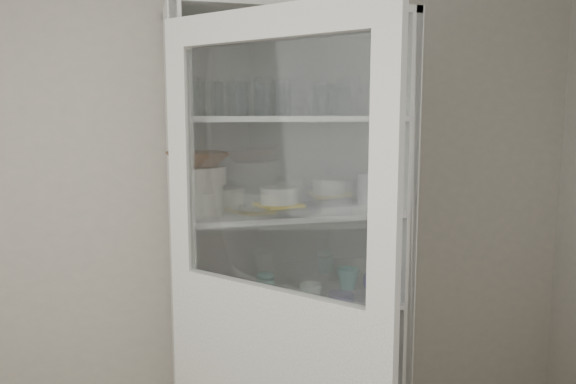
{
  "coord_description": "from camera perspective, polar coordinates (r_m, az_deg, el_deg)",
  "views": [
    {
      "loc": [
        -0.43,
        -1.04,
        1.67
      ],
      "look_at": [
        0.2,
        1.27,
        1.33
      ],
      "focal_mm": 35.0,
      "sensor_mm": 36.0,
      "label": 1
    }
  ],
  "objects": [
    {
      "name": "goblet_3",
      "position": [
        2.56,
        5.29,
        9.69
      ],
      "size": [
        0.08,
        0.08,
        0.18
      ],
      "primitive_type": null,
      "color": "silver",
      "rests_on": "shelf_glass"
    },
    {
      "name": "tumbler_4",
      "position": [
        2.33,
        3.36,
        9.37
      ],
      "size": [
        0.08,
        0.08,
        0.14
      ],
      "primitive_type": "cylinder",
      "rotation": [
        0.0,
        0.0,
        -0.22
      ],
      "color": "silver",
      "rests_on": "shelf_glass"
    },
    {
      "name": "wall_back",
      "position": [
        2.61,
        -5.55,
        -0.26
      ],
      "size": [
        3.6,
        0.02,
        2.6
      ],
      "primitive_type": "cube",
      "color": "#A29F92",
      "rests_on": "ground"
    },
    {
      "name": "tumbler_1",
      "position": [
        2.2,
        -6.65,
        9.39
      ],
      "size": [
        0.07,
        0.07,
        0.13
      ],
      "primitive_type": "cylinder",
      "rotation": [
        0.0,
        0.0,
        -0.11
      ],
      "color": "silver",
      "rests_on": "shelf_glass"
    },
    {
      "name": "tumbler_2",
      "position": [
        2.25,
        -2.48,
        9.66
      ],
      "size": [
        0.1,
        0.1,
        0.15
      ],
      "primitive_type": "cylinder",
      "rotation": [
        0.0,
        0.0,
        -0.31
      ],
      "color": "silver",
      "rests_on": "shelf_glass"
    },
    {
      "name": "pantry_cabinet",
      "position": [
        2.57,
        -0.37,
        -8.57
      ],
      "size": [
        1.0,
        0.45,
        2.1
      ],
      "color": "#AEB29C",
      "rests_on": "floor"
    },
    {
      "name": "tumbler_13",
      "position": [
        2.38,
        5.56,
        9.19
      ],
      "size": [
        0.06,
        0.06,
        0.12
      ],
      "primitive_type": "cylinder",
      "color": "silver",
      "rests_on": "shelf_glass"
    },
    {
      "name": "cream_bowl",
      "position": [
        2.31,
        -9.15,
        1.69
      ],
      "size": [
        0.26,
        0.26,
        0.07
      ],
      "primitive_type": "cylinder",
      "rotation": [
        0.0,
        0.0,
        -0.15
      ],
      "color": "beige",
      "rests_on": "plate_stack_front"
    },
    {
      "name": "tumbler_6",
      "position": [
        2.43,
        9.53,
        9.45
      ],
      "size": [
        0.09,
        0.09,
        0.15
      ],
      "primitive_type": "cylinder",
      "rotation": [
        0.0,
        0.0,
        0.14
      ],
      "color": "silver",
      "rests_on": "shelf_glass"
    },
    {
      "name": "tumbler_5",
      "position": [
        2.29,
        3.52,
        9.33
      ],
      "size": [
        0.08,
        0.08,
        0.13
      ],
      "primitive_type": "cylinder",
      "rotation": [
        0.0,
        0.0,
        -0.19
      ],
      "color": "silver",
      "rests_on": "shelf_glass"
    },
    {
      "name": "mug_teal",
      "position": [
        2.66,
        6.12,
        -8.71
      ],
      "size": [
        0.14,
        0.14,
        0.1
      ],
      "primitive_type": "imported",
      "rotation": [
        0.0,
        0.0,
        0.36
      ],
      "color": "#1E7A71",
      "rests_on": "shelf_mugs"
    },
    {
      "name": "tumbler_11",
      "position": [
        2.44,
        4.08,
        9.28
      ],
      "size": [
        0.08,
        0.08,
        0.13
      ],
      "primitive_type": "cylinder",
      "rotation": [
        0.0,
        0.0,
        0.34
      ],
      "color": "silver",
      "rests_on": "shelf_glass"
    },
    {
      "name": "tin_box",
      "position": [
        2.74,
        4.85,
        -17.63
      ],
      "size": [
        0.19,
        0.13,
        0.05
      ],
      "primitive_type": "cube",
      "rotation": [
        0.0,
        0.0,
        0.03
      ],
      "color": "#A1A1A1",
      "rests_on": "shelf_bot"
    },
    {
      "name": "tumbler_7",
      "position": [
        2.33,
        -9.92,
        9.53
      ],
      "size": [
        0.1,
        0.1,
        0.16
      ],
      "primitive_type": "cylinder",
      "rotation": [
        0.0,
        0.0,
        0.39
      ],
      "color": "silver",
      "rests_on": "shelf_glass"
    },
    {
      "name": "goblet_2",
      "position": [
        2.54,
        4.6,
        9.44
      ],
      "size": [
        0.07,
        0.07,
        0.15
      ],
      "primitive_type": null,
      "color": "silver",
      "rests_on": "shelf_glass"
    },
    {
      "name": "plate_stack_back",
      "position": [
        2.5,
        -6.59,
        -0.54
      ],
      "size": [
        0.19,
        0.19,
        0.08
      ],
      "primitive_type": "cylinder",
      "color": "silver",
      "rests_on": "shelf_plates"
    },
    {
      "name": "tumbler_9",
      "position": [
        2.34,
        -4.86,
        9.37
      ],
      "size": [
        0.08,
        0.08,
        0.14
      ],
      "primitive_type": "cylinder",
      "rotation": [
        0.0,
        0.0,
        0.28
      ],
      "color": "silver",
      "rests_on": "shelf_glass"
    },
    {
      "name": "plate_stack_front",
      "position": [
        2.32,
        -9.1,
        -0.72
      ],
      "size": [
        0.2,
        0.2,
        0.13
      ],
      "primitive_type": "cylinder",
      "color": "silver",
      "rests_on": "shelf_plates"
    },
    {
      "name": "tumbler_10",
      "position": [
        2.38,
        -0.61,
        9.51
      ],
      "size": [
        0.09,
        0.09,
        0.15
      ],
      "primitive_type": "cylinder",
      "rotation": [
        0.0,
        0.0,
        0.33
      ],
      "color": "silver",
      "rests_on": "shelf_glass"
    },
    {
      "name": "mug_white",
      "position": [
        2.44,
        2.31,
        -10.3
      ],
      "size": [
        0.12,
        0.12,
        0.09
      ],
      "primitive_type": "imported",
      "rotation": [
        0.0,
        0.0,
        0.36
      ],
      "color": "silver",
      "rests_on": "shelf_mugs"
    },
    {
      "name": "tumbler_8",
      "position": [
        2.39,
        -2.46,
        9.23
      ],
      "size": [
        0.07,
        0.07,
        0.13
      ],
      "primitive_type": "cylinder",
      "rotation": [
        0.0,
        0.0,
        0.08
      ],
      "color": "silver",
      "rests_on": "shelf_glass"
    },
    {
      "name": "teal_jar",
      "position": [
        2.53,
        -2.31,
        -9.54
      ],
      "size": [
        0.08,
        0.08,
        0.1
      ],
      "color": "#1E7A71",
      "rests_on": "shelf_mugs"
    },
    {
      "name": "cream_dish",
      "position": [
        2.61,
        -4.29,
        -18.86
      ],
      "size": [
        0.22,
        0.22,
        0.07
      ],
      "primitive_type": "imported",
      "rotation": [
        0.0,
        0.0,
        0.04
      ],
      "color": "beige",
      "rests_on": "shelf_bot"
    },
    {
      "name": "goblet_0",
      "position": [
        2.46,
        -5.56,
        9.65
      ],
      "size": [
        0.07,
        0.07,
        0.17
      ],
      "primitive_type": null,
      "color": "silver",
      "rests_on": "shelf_glass"
    },
    {
      "name": "yellow_trivet",
      "position": [
        2.39,
        -0.96,
        -1.3
      ],
      "size": [
        0.2,
        0.2,
        0.01
      ],
      "primitive_type": "cube",
      "rotation": [
        0.0,
        0.0,
        0.27
      ],
      "color": "yellow",
      "rests_on": "glass_platter"
    },
    {
      "name": "tumbler_12",
      "position": [
        2.2,
        -9.15,
        9.32
      ],
      "size": [
        0.07,
        0.07,
        0.13
      ],
      "primitive_type": "cylinder",
      "color": "silver",
      "rests_on": "shelf_glass"
    },
    {
      "name": "tumbler_3",
      "position": [
        2.26,
        -0.71,
        9.46
      ],
      "size": [
        0.08,
        0.08,
        0.14
      ],
      "primitive_type": "cylinder",
      "rotation": [
        0.0,
        0.0,
        0.23
      ],
      "color": "silver",
      "rests_on": "shelf_glass"
    },
    {
      "name": "white_canister",
      "position": [
        2.48,
        -9.56,
        -9.6
      ],
      "size": [
        0.13,
        0.13,
        0.13
      ],
      "primitive_type": "cylinder",
      "rotation": [
        0.0,
        0.0,
        0.15
      ],
      "color": "silver",
      "rests_on": "shelf_mugs"
    },
    {
      "name": "mug_blue",
      "position": [
        2.61,
        8.88,
        -9.22
      ],
      "size": [
        0.14,
        0.14,
        0.09
      ],
      "primitive_type": "imported",
      "rotation": [
        0.0,
        0.0,
        0.25
      ],
      "color": "navy",
      "rests_on": "shelf_mugs"
    },
    {
      "name": "tumbler_0",
      "position": [
        2.21,
        -7.39,
        9.33
      ],
      "size": [
        0.07,
        0.07,
        0.13
      ],
      "primitive_type": "cylinder",
      "rotation": [
        0.0,
        0.0,
        -0.06
      ],
      "color": "silver",
      "rests_on": "shelf_glass"
    },
    {
      "name": "terracotta_bowl",
      "position": [
        2.3,
        -9.19,
        3.31
      ],
      "size": [
        0.28,
        0.28,
        0.06
      ],
      "primitive_type": "imported",
      "rotation": [
        0.0,
        0.0,
        0.18
      ],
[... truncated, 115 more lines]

